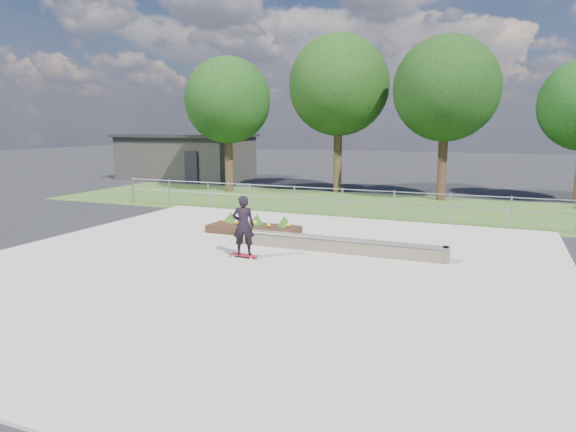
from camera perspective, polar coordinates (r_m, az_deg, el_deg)
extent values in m
plane|color=black|center=(13.22, -3.30, -5.70)|extent=(120.00, 120.00, 0.00)
cube|color=#345220|center=(23.40, 8.45, 1.18)|extent=(30.00, 8.00, 0.02)
cube|color=#A59D92|center=(13.21, -3.30, -5.58)|extent=(15.00, 15.00, 0.06)
cylinder|color=gray|center=(24.69, -16.83, 2.70)|extent=(0.06, 0.06, 1.20)
cylinder|color=gray|center=(23.48, -13.04, 2.52)|extent=(0.06, 0.06, 1.20)
cylinder|color=gray|center=(22.39, -8.85, 2.30)|extent=(0.06, 0.06, 1.20)
cylinder|color=#999CA1|center=(21.42, -4.27, 2.04)|extent=(0.06, 0.06, 1.20)
cylinder|color=gray|center=(20.61, 0.71, 1.75)|extent=(0.06, 0.06, 1.20)
cylinder|color=#95979D|center=(19.97, 6.05, 1.42)|extent=(0.06, 0.06, 1.20)
cylinder|color=gray|center=(19.50, 11.69, 1.06)|extent=(0.06, 0.06, 1.20)
cylinder|color=gray|center=(19.24, 17.55, 0.68)|extent=(0.06, 0.06, 1.20)
cylinder|color=gray|center=(19.19, 23.50, 0.28)|extent=(0.06, 0.06, 1.20)
cylinder|color=#909398|center=(19.89, 6.08, 2.99)|extent=(20.00, 0.04, 0.04)
cylinder|color=gray|center=(19.95, 6.06, 1.70)|extent=(20.00, 0.04, 0.04)
cube|color=#282623|center=(35.41, -11.20, 6.36)|extent=(8.00, 5.00, 2.80)
cube|color=black|center=(35.35, -11.28, 8.79)|extent=(8.40, 5.40, 0.20)
cube|color=black|center=(32.21, -10.70, 5.31)|extent=(0.90, 0.10, 2.00)
cylinder|color=#372416|center=(28.03, -6.57, 5.68)|extent=(0.44, 0.44, 2.93)
sphere|color=black|center=(27.97, -6.72, 12.66)|extent=(4.55, 4.55, 4.55)
cylinder|color=#352515|center=(27.71, 5.53, 6.11)|extent=(0.44, 0.44, 3.38)
sphere|color=black|center=(27.71, 5.67, 14.26)|extent=(5.25, 5.25, 5.25)
cylinder|color=#331F14|center=(25.65, 16.74, 5.16)|extent=(0.44, 0.44, 3.15)
sphere|color=black|center=(25.62, 17.16, 13.37)|extent=(4.90, 4.90, 4.90)
cube|color=brown|center=(14.51, 5.61, -3.24)|extent=(6.00, 0.40, 0.40)
cylinder|color=#979B9F|center=(14.27, 5.39, -2.63)|extent=(6.00, 0.06, 0.06)
cube|color=brown|center=(15.57, -4.67, -2.30)|extent=(0.15, 0.42, 0.40)
cube|color=brown|center=(13.98, 17.09, -4.16)|extent=(0.15, 0.42, 0.40)
cube|color=black|center=(17.02, -3.84, -1.48)|extent=(3.00, 1.20, 0.25)
sphere|color=yellow|center=(17.62, -7.21, -0.46)|extent=(0.14, 0.14, 0.14)
sphere|color=gold|center=(17.17, -5.79, -0.71)|extent=(0.14, 0.14, 0.14)
sphere|color=yellow|center=(17.07, -3.70, -0.74)|extent=(0.14, 0.14, 0.14)
sphere|color=gold|center=(16.64, -2.15, -1.01)|extent=(0.14, 0.14, 0.14)
sphere|color=yellow|center=(16.58, 0.03, -1.04)|extent=(0.14, 0.14, 0.14)
cone|color=#1F4B15|center=(17.64, -6.41, -0.10)|extent=(0.44, 0.44, 0.36)
cone|color=#164E16|center=(17.18, -3.48, -0.33)|extent=(0.44, 0.44, 0.36)
cone|color=#1B4B15|center=(16.78, -0.41, -0.56)|extent=(0.44, 0.44, 0.36)
cylinder|color=white|center=(13.98, -6.05, -4.50)|extent=(0.05, 0.03, 0.05)
cylinder|color=silver|center=(14.13, -5.70, -4.33)|extent=(0.05, 0.03, 0.05)
cylinder|color=white|center=(13.74, -4.13, -4.72)|extent=(0.05, 0.03, 0.05)
cylinder|color=white|center=(13.90, -3.80, -4.55)|extent=(0.05, 0.03, 0.05)
cylinder|color=#A0A0A5|center=(14.05, -5.87, -4.31)|extent=(0.02, 0.18, 0.02)
cylinder|color=#A2A2A8|center=(13.81, -3.97, -4.53)|extent=(0.02, 0.18, 0.02)
cube|color=maroon|center=(13.92, -4.93, -4.34)|extent=(0.80, 0.21, 0.02)
imported|color=black|center=(13.74, -4.98, -1.04)|extent=(0.69, 0.56, 1.62)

